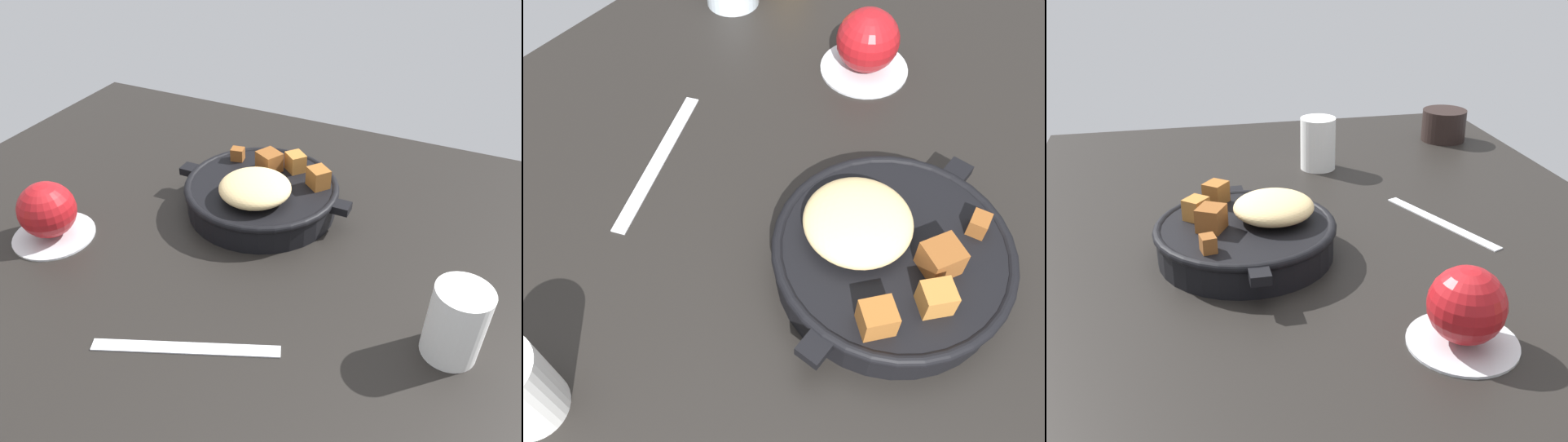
{
  "view_description": "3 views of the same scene",
  "coord_description": "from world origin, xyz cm",
  "views": [
    {
      "loc": [
        -23.95,
        48.43,
        45.8
      ],
      "look_at": [
        -0.55,
        -1.67,
        5.55
      ],
      "focal_mm": 35.78,
      "sensor_mm": 36.0,
      "label": 1
    },
    {
      "loc": [
        -24.99,
        -21.5,
        49.55
      ],
      "look_at": [
        -1.7,
        -2.93,
        7.32
      ],
      "focal_mm": 39.03,
      "sensor_mm": 36.0,
      "label": 2
    },
    {
      "loc": [
        76.86,
        -19.49,
        38.15
      ],
      "look_at": [
        5.19,
        -3.89,
        4.64
      ],
      "focal_mm": 43.46,
      "sensor_mm": 36.0,
      "label": 3
    }
  ],
  "objects": [
    {
      "name": "butter_knife",
      "position": [
        -0.33,
        17.02,
        0.18
      ],
      "size": [
        20.3,
        9.49,
        0.36
      ],
      "primitive_type": "cube",
      "rotation": [
        0.0,
        0.0,
        0.39
      ],
      "color": "silver",
      "rests_on": "ground_plane"
    },
    {
      "name": "cast_iron_skillet",
      "position": [
        3.87,
        -11.39,
        3.09
      ],
      "size": [
        27.65,
        23.34,
        7.83
      ],
      "color": "black",
      "rests_on": "ground_plane"
    },
    {
      "name": "saucer_plate",
      "position": [
        28.08,
        7.33,
        0.3
      ],
      "size": [
        11.52,
        11.52,
        0.6
      ],
      "primitive_type": "cylinder",
      "color": "#B7BABF",
      "rests_on": "ground_plane"
    },
    {
      "name": "ground_plane",
      "position": [
        0.0,
        0.0,
        -1.2
      ],
      "size": [
        115.72,
        89.3,
        2.4
      ],
      "primitive_type": "cube",
      "color": "black"
    },
    {
      "name": "red_apple",
      "position": [
        28.08,
        7.33,
        4.6
      ],
      "size": [
        7.99,
        7.99,
        7.99
      ],
      "primitive_type": "sphere",
      "color": "maroon",
      "rests_on": "saucer_plate"
    }
  ]
}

